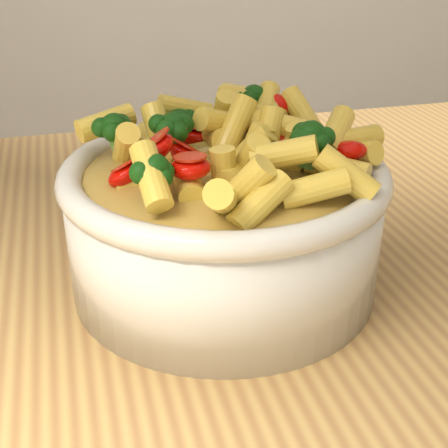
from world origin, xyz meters
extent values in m
cube|color=tan|center=(0.00, 0.00, 0.88)|extent=(1.20, 0.80, 0.04)
cylinder|color=silver|center=(0.05, 0.01, 0.94)|extent=(0.22, 0.22, 0.09)
ellipsoid|color=silver|center=(0.05, 0.01, 0.92)|extent=(0.20, 0.20, 0.03)
torus|color=silver|center=(0.05, 0.01, 0.99)|extent=(0.23, 0.23, 0.02)
ellipsoid|color=gold|center=(0.05, 0.01, 0.99)|extent=(0.20, 0.20, 0.02)
camera|label=1|loc=(-0.05, -0.37, 1.15)|focal=50.00mm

